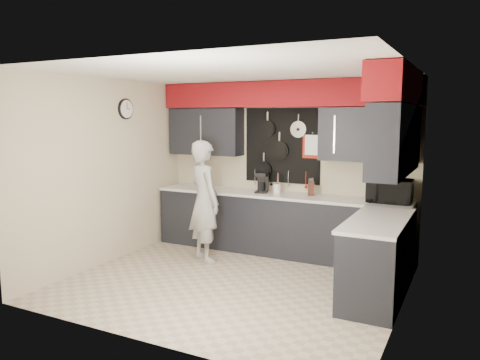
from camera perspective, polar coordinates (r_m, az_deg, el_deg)
The scene contains 10 objects.
ground at distance 6.02m, azimuth -0.84°, elevation -12.39°, with size 4.00×4.00×0.00m, color #B2A88A.
back_wall_assembly at distance 7.10m, azimuth 5.26°, elevation 7.22°, with size 4.00×0.36×2.60m.
right_wall_assembly at distance 5.32m, azimuth 18.57°, elevation 5.94°, with size 0.36×3.50×2.60m.
left_wall_assembly at distance 6.86m, azimuth -15.71°, elevation 1.29°, with size 0.05×3.50×2.60m.
base_cabinets at distance 6.69m, azimuth 7.45°, elevation -6.28°, with size 3.95×2.20×0.92m.
microwave at distance 6.61m, azimuth 17.79°, elevation -1.26°, with size 0.58×0.39×0.32m, color black.
knife_block at distance 6.92m, azimuth 8.65°, elevation -1.06°, with size 0.09×0.09×0.20m, color black.
utensil_crock at distance 7.10m, azimuth 4.52°, elevation -1.04°, with size 0.11×0.11×0.14m, color white.
coffee_maker at distance 7.12m, azimuth 2.69°, elevation -0.26°, with size 0.21×0.24×0.31m.
person at distance 6.71m, azimuth -4.37°, elevation -2.59°, with size 0.64×0.42×1.74m, color #A8A9A6.
Camera 1 is at (2.63, -5.00, 2.08)m, focal length 35.00 mm.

